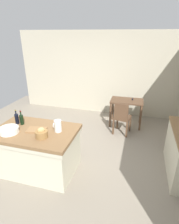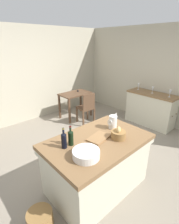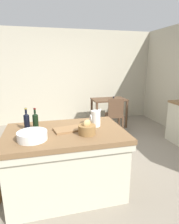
# 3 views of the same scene
# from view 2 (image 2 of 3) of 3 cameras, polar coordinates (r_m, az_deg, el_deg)

# --- Properties ---
(ground_plane) EXTENTS (6.76, 6.76, 0.00)m
(ground_plane) POSITION_cam_2_polar(r_m,az_deg,el_deg) (3.59, 0.20, -14.76)
(ground_plane) COLOR gray
(wall_back) EXTENTS (5.32, 0.12, 2.60)m
(wall_back) POSITION_cam_2_polar(r_m,az_deg,el_deg) (5.16, -20.16, 11.41)
(wall_back) COLOR #B2AA93
(wall_back) RESTS_ON ground
(wall_right) EXTENTS (0.12, 5.20, 2.60)m
(wall_right) POSITION_cam_2_polar(r_m,az_deg,el_deg) (5.07, 22.80, 10.87)
(wall_right) COLOR #B2AA93
(wall_right) RESTS_ON ground
(island_table) EXTENTS (1.52, 0.98, 0.87)m
(island_table) POSITION_cam_2_polar(r_m,az_deg,el_deg) (2.71, 2.59, -16.44)
(island_table) COLOR brown
(island_table) RESTS_ON ground
(side_cabinet) EXTENTS (0.52, 1.32, 0.90)m
(side_cabinet) POSITION_cam_2_polar(r_m,az_deg,el_deg) (5.00, 19.64, 1.00)
(side_cabinet) COLOR brown
(side_cabinet) RESTS_ON ground
(writing_desk) EXTENTS (0.91, 0.57, 0.82)m
(writing_desk) POSITION_cam_2_polar(r_m,az_deg,el_deg) (5.12, -4.80, 4.99)
(writing_desk) COLOR #513826
(writing_desk) RESTS_ON ground
(wooden_chair) EXTENTS (0.46, 0.46, 0.90)m
(wooden_chair) POSITION_cam_2_polar(r_m,az_deg,el_deg) (4.72, -0.99, 1.59)
(wooden_chair) COLOR #513826
(wooden_chair) RESTS_ON ground
(pitcher) EXTENTS (0.17, 0.13, 0.26)m
(pitcher) POSITION_cam_2_polar(r_m,az_deg,el_deg) (2.76, 7.87, -3.28)
(pitcher) COLOR silver
(pitcher) RESTS_ON island_table
(wash_bowl) EXTENTS (0.33, 0.33, 0.10)m
(wash_bowl) POSITION_cam_2_polar(r_m,az_deg,el_deg) (2.11, -1.16, -13.85)
(wash_bowl) COLOR silver
(wash_bowl) RESTS_ON island_table
(bread_basket) EXTENTS (0.21, 0.21, 0.19)m
(bread_basket) POSITION_cam_2_polar(r_m,az_deg,el_deg) (2.51, 9.64, -7.33)
(bread_basket) COLOR olive
(bread_basket) RESTS_ON island_table
(cutting_board) EXTENTS (0.38, 0.28, 0.02)m
(cutting_board) POSITION_cam_2_polar(r_m,az_deg,el_deg) (2.50, 3.11, -8.57)
(cutting_board) COLOR olive
(cutting_board) RESTS_ON island_table
(wine_bottle_dark) EXTENTS (0.07, 0.07, 0.28)m
(wine_bottle_dark) POSITION_cam_2_polar(r_m,az_deg,el_deg) (2.32, -6.31, -8.43)
(wine_bottle_dark) COLOR black
(wine_bottle_dark) RESTS_ON island_table
(wine_bottle_amber) EXTENTS (0.07, 0.07, 0.29)m
(wine_bottle_amber) POSITION_cam_2_polar(r_m,az_deg,el_deg) (2.27, -8.57, -9.25)
(wine_bottle_amber) COLOR black
(wine_bottle_amber) RESTS_ON island_table
(wine_glass_far_left) EXTENTS (0.07, 0.07, 0.18)m
(wine_glass_far_left) POSITION_cam_2_polar(r_m,az_deg,el_deg) (4.64, 25.41, 6.05)
(wine_glass_far_left) COLOR white
(wine_glass_far_left) RESTS_ON side_cabinet
(wine_glass_left) EXTENTS (0.07, 0.07, 0.18)m
(wine_glass_left) POSITION_cam_2_polar(r_m,az_deg,el_deg) (4.83, 20.42, 7.32)
(wine_glass_left) COLOR white
(wine_glass_left) RESTS_ON side_cabinet
(wine_glass_middle) EXTENTS (0.07, 0.07, 0.18)m
(wine_glass_middle) POSITION_cam_2_polar(r_m,az_deg,el_deg) (5.10, 16.12, 8.62)
(wine_glass_middle) COLOR white
(wine_glass_middle) RESTS_ON side_cabinet
(wicker_hamper) EXTENTS (0.31, 0.31, 0.27)m
(wicker_hamper) POSITION_cam_2_polar(r_m,az_deg,el_deg) (2.55, -16.14, -31.63)
(wicker_hamper) COLOR olive
(wicker_hamper) RESTS_ON ground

